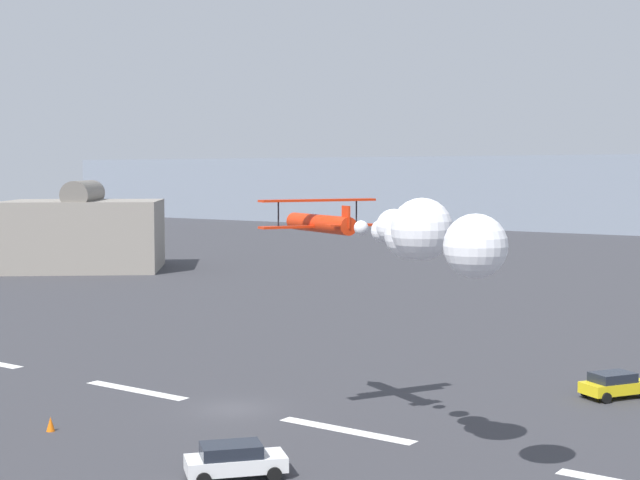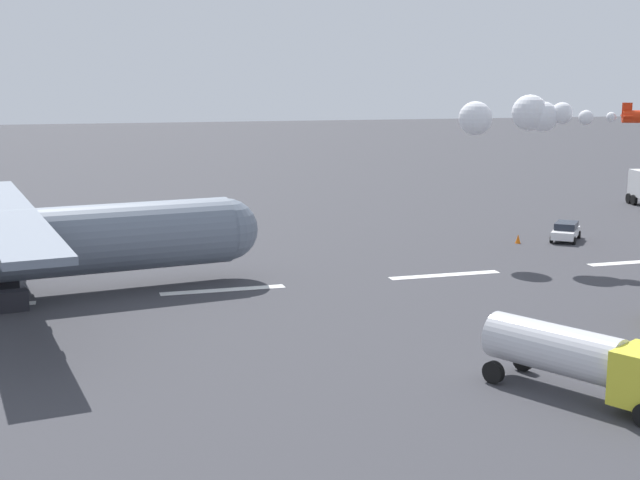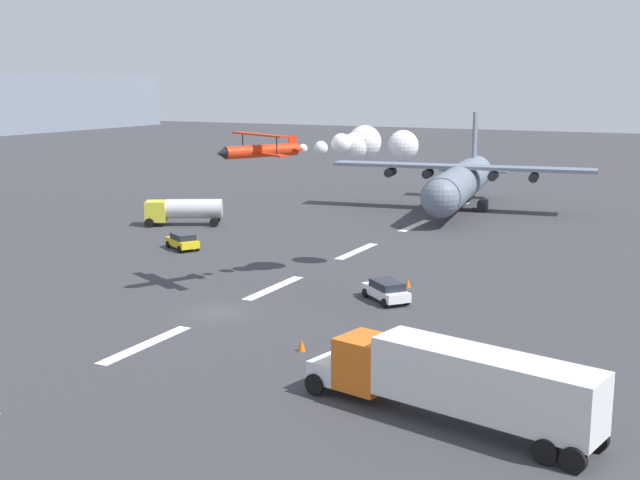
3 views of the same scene
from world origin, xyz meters
name	(u,v)px [view 1 (image 1 of 3)]	position (x,y,z in m)	size (l,w,h in m)	color
ground_plane	(232,409)	(0.00, 0.00, 0.00)	(440.00, 440.00, 0.00)	#38383D
runway_stripe_4	(136,390)	(-7.69, 0.00, 0.01)	(8.00, 0.90, 0.01)	white
runway_stripe_5	(346,430)	(7.69, 0.00, 0.01)	(8.00, 0.90, 0.01)	white
stunt_biplane_red	(415,233)	(14.10, -4.22, 10.62)	(16.72, 10.73, 3.04)	red
followme_car_yellow	(234,460)	(8.02, -9.11, 0.81)	(4.15, 4.47, 1.52)	white
airport_staff_sedan	(614,384)	(16.53, 15.00, 0.81)	(3.60, 4.36, 1.52)	yellow
hangar_building	(84,233)	(-66.36, 46.09, 5.02)	(25.74, 25.20, 12.06)	gray
traffic_cone_near	(51,424)	(-4.52, -8.92, 0.38)	(0.44, 0.44, 0.75)	orange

